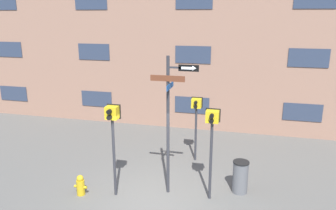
# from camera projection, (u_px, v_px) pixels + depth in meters

# --- Properties ---
(ground_plane) EXTENTS (60.00, 60.00, 0.00)m
(ground_plane) POSITION_uv_depth(u_px,v_px,m) (152.00, 201.00, 9.44)
(ground_plane) COLOR #595651
(building_facade) EXTENTS (24.00, 0.63, 11.62)m
(building_facade) POSITION_uv_depth(u_px,v_px,m) (195.00, 0.00, 14.19)
(building_facade) COLOR #936B56
(building_facade) RESTS_ON ground_plane
(street_sign_pole) EXTENTS (1.34, 0.74, 4.12)m
(street_sign_pole) POSITION_uv_depth(u_px,v_px,m) (170.00, 115.00, 9.27)
(street_sign_pole) COLOR #2D2D33
(street_sign_pole) RESTS_ON ground_plane
(pedestrian_signal_left) EXTENTS (0.41, 0.40, 2.77)m
(pedestrian_signal_left) POSITION_uv_depth(u_px,v_px,m) (113.00, 126.00, 9.21)
(pedestrian_signal_left) COLOR #2D2D33
(pedestrian_signal_left) RESTS_ON ground_plane
(pedestrian_signal_right) EXTENTS (0.41, 0.40, 2.70)m
(pedestrian_signal_right) POSITION_uv_depth(u_px,v_px,m) (212.00, 130.00, 9.03)
(pedestrian_signal_right) COLOR #2D2D33
(pedestrian_signal_right) RESTS_ON ground_plane
(pedestrian_signal_across) EXTENTS (0.40, 0.40, 2.37)m
(pedestrian_signal_across) POSITION_uv_depth(u_px,v_px,m) (196.00, 112.00, 11.63)
(pedestrian_signal_across) COLOR #2D2D33
(pedestrian_signal_across) RESTS_ON ground_plane
(fire_hydrant) EXTENTS (0.40, 0.24, 0.63)m
(fire_hydrant) POSITION_uv_depth(u_px,v_px,m) (81.00, 185.00, 9.71)
(fire_hydrant) COLOR gold
(fire_hydrant) RESTS_ON ground_plane
(trash_bin) EXTENTS (0.48, 0.48, 1.00)m
(trash_bin) POSITION_uv_depth(u_px,v_px,m) (240.00, 177.00, 9.80)
(trash_bin) COLOR #59595B
(trash_bin) RESTS_ON ground_plane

